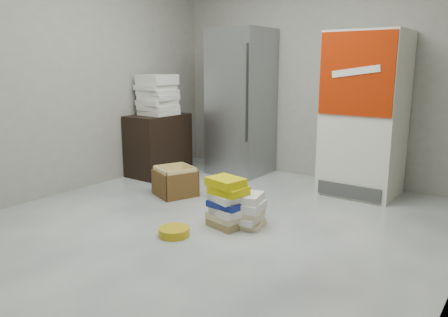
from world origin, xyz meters
TOP-DOWN VIEW (x-y plane):
  - ground at (0.00, 0.00)m, footprint 5.00×5.00m
  - room_shell at (0.00, 0.00)m, footprint 4.04×5.04m
  - steel_fridge at (-0.90, 2.13)m, footprint 0.70×0.72m
  - coke_cooler at (0.75, 2.12)m, footprint 0.80×0.73m
  - wood_shelf at (-1.73, 1.40)m, footprint 0.50×0.80m
  - supply_box_stack at (-1.72, 1.40)m, footprint 0.45×0.44m
  - phonebook_stack_main at (0.15, 0.35)m, footprint 0.40×0.34m
  - phonebook_stack_side at (0.24, 0.46)m, footprint 0.43×0.38m
  - cardboard_box at (-0.90, 0.81)m, footprint 0.53×0.53m
  - bucket_lid at (-0.10, -0.09)m, footprint 0.28×0.28m

SIDE VIEW (x-z plane):
  - ground at x=0.00m, z-range 0.00..0.00m
  - bucket_lid at x=-0.10m, z-range 0.00..0.07m
  - cardboard_box at x=-0.90m, z-range -0.03..0.30m
  - phonebook_stack_side at x=0.24m, z-range 0.00..0.31m
  - phonebook_stack_main at x=0.15m, z-range 0.00..0.46m
  - wood_shelf at x=-1.73m, z-range 0.00..0.80m
  - coke_cooler at x=0.75m, z-range 0.00..1.80m
  - steel_fridge at x=-0.90m, z-range 0.00..1.90m
  - supply_box_stack at x=-1.72m, z-range 0.80..1.32m
  - room_shell at x=0.00m, z-range 0.39..3.21m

